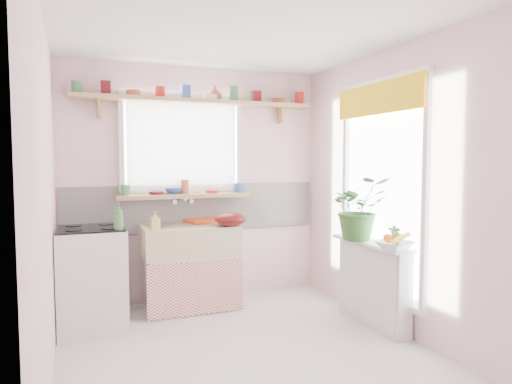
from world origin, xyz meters
name	(u,v)px	position (x,y,z in m)	size (l,w,h in m)	color
room	(280,174)	(0.66, 0.86, 1.37)	(3.20, 3.20, 3.20)	silver
sink_unit	(190,266)	(-0.15, 1.29, 0.43)	(0.95, 0.65, 1.11)	white
cooker	(92,278)	(-1.10, 1.05, 0.46)	(0.58, 0.58, 0.93)	white
radiator_ledge	(373,282)	(1.30, 0.20, 0.40)	(0.22, 0.95, 0.78)	white
windowsill	(185,196)	(-0.15, 1.48, 1.14)	(1.40, 0.22, 0.04)	tan
pine_shelf	(198,102)	(0.00, 1.47, 2.12)	(2.52, 0.24, 0.04)	tan
shelf_crockery	(196,94)	(-0.02, 1.47, 2.19)	(2.47, 0.11, 0.12)	#3F7F4C
sill_crockery	(185,188)	(-0.15, 1.48, 1.22)	(1.35, 0.11, 0.12)	#3F7F4C
dish_tray	(204,220)	(0.06, 1.50, 0.87)	(0.37, 0.28, 0.04)	#FA4B16
colander	(230,219)	(0.22, 1.10, 0.92)	(0.32, 0.32, 0.14)	#560E0F
jade_plant	(359,208)	(1.21, 0.32, 1.07)	(0.53, 0.46, 0.59)	#2B5B24
fruit_bowl	(394,246)	(1.21, -0.20, 0.81)	(0.29, 0.29, 0.07)	white
herb_pot	(395,238)	(1.21, -0.20, 0.88)	(0.11, 0.07, 0.20)	#2A6B2B
soap_bottle_sink	(155,221)	(-0.53, 1.10, 0.94)	(0.08, 0.08, 0.18)	#D4D35E
sill_cup	(125,190)	(-0.75, 1.54, 1.21)	(0.13, 0.13, 0.10)	silver
sill_bowl	(175,191)	(-0.25, 1.54, 1.19)	(0.20, 0.20, 0.06)	#354FAE
shelf_vase	(215,94)	(0.20, 1.53, 2.22)	(0.16, 0.16, 0.16)	#AA4534
cooker_bottle	(118,216)	(-0.88, 0.83, 1.03)	(0.09, 0.09, 0.23)	#408142
fruit	(395,238)	(1.22, -0.19, 0.87)	(0.20, 0.14, 0.10)	orange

